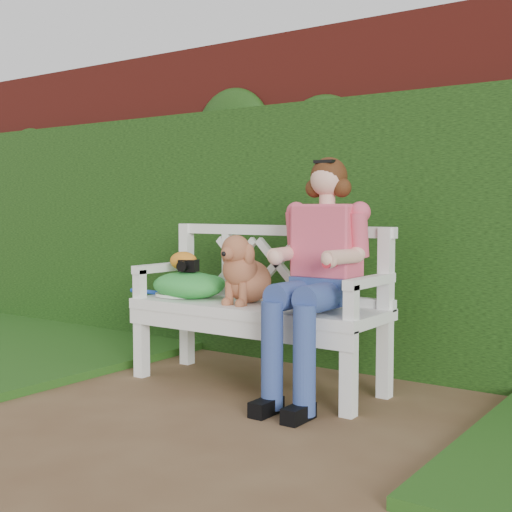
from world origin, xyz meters
The scene contains 11 objects.
ground centered at (0.00, 0.00, 0.00)m, with size 60.00×60.00×0.00m, color brown.
brick_wall centered at (0.00, 1.90, 1.10)m, with size 10.00×0.30×2.20m, color maroon.
ivy_hedge centered at (0.00, 1.68, 0.85)m, with size 10.00×0.18×1.70m, color #2B5F19.
grass_left centered at (-2.40, 0.90, 0.03)m, with size 2.60×2.00×0.05m, color #153912.
garden_bench centered at (-0.19, 0.97, 0.24)m, with size 1.58×0.60×0.48m, color white, non-canonical shape.
seated_woman centered at (0.25, 0.95, 0.60)m, with size 0.51×0.68×1.21m, color #D6304C, non-canonical shape.
dog centered at (-0.24, 0.94, 0.68)m, with size 0.26×0.36×0.40m, color #AF833A, non-canonical shape.
tennis_racket centered at (-0.77, 0.93, 0.49)m, with size 0.57×0.24×0.03m, color white, non-canonical shape.
green_bag centered at (-0.67, 0.94, 0.56)m, with size 0.47×0.36×0.16m, color green, non-canonical shape.
camera_item centered at (-0.66, 0.93, 0.68)m, with size 0.11×0.08×0.07m, color black.
baseball_glove centered at (-0.72, 0.96, 0.70)m, with size 0.18×0.14×0.12m, color orange.
Camera 1 is at (2.03, -2.19, 1.02)m, focal length 48.00 mm.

